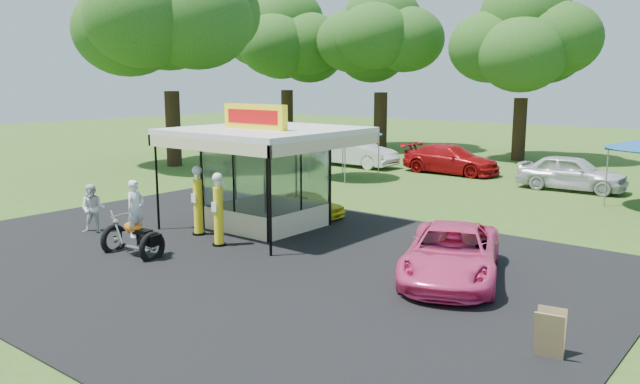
# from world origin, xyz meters

# --- Properties ---
(ground) EXTENTS (120.00, 120.00, 0.00)m
(ground) POSITION_xyz_m (0.00, 0.00, 0.00)
(ground) COLOR #36561B
(ground) RESTS_ON ground
(asphalt_apron) EXTENTS (20.00, 14.00, 0.04)m
(asphalt_apron) POSITION_xyz_m (0.00, 2.00, 0.02)
(asphalt_apron) COLOR black
(asphalt_apron) RESTS_ON ground
(gas_station_kiosk) EXTENTS (5.40, 5.40, 4.18)m
(gas_station_kiosk) POSITION_xyz_m (-2.00, 4.99, 1.78)
(gas_station_kiosk) COLOR white
(gas_station_kiosk) RESTS_ON ground
(gas_pump_left) EXTENTS (0.42, 0.42, 2.28)m
(gas_pump_left) POSITION_xyz_m (-2.96, 2.82, 1.09)
(gas_pump_left) COLOR black
(gas_pump_left) RESTS_ON ground
(gas_pump_right) EXTENTS (0.42, 0.42, 2.25)m
(gas_pump_right) POSITION_xyz_m (-1.44, 2.31, 1.08)
(gas_pump_right) COLOR black
(gas_pump_right) RESTS_ON ground
(motorcycle) EXTENTS (1.97, 1.07, 2.29)m
(motorcycle) POSITION_xyz_m (-2.47, 0.10, 0.89)
(motorcycle) COLOR black
(motorcycle) RESTS_ON ground
(spare_tires) EXTENTS (0.96, 0.60, 0.82)m
(spare_tires) POSITION_xyz_m (-3.54, 3.87, 0.40)
(spare_tires) COLOR black
(spare_tires) RESTS_ON ground
(a_frame_sign) EXTENTS (0.54, 0.54, 0.92)m
(a_frame_sign) POSITION_xyz_m (8.94, 0.77, 0.46)
(a_frame_sign) COLOR #593819
(a_frame_sign) RESTS_ON ground
(kiosk_car) EXTENTS (2.82, 1.13, 0.96)m
(kiosk_car) POSITION_xyz_m (-2.00, 7.20, 0.48)
(kiosk_car) COLOR yellow
(kiosk_car) RESTS_ON ground
(pink_sedan) EXTENTS (3.87, 5.32, 1.34)m
(pink_sedan) POSITION_xyz_m (5.46, 3.82, 0.67)
(pink_sedan) COLOR #EE4084
(pink_sedan) RESTS_ON ground
(spectator_west) EXTENTS (1.00, 0.98, 1.62)m
(spectator_west) POSITION_xyz_m (-5.92, 0.91, 0.81)
(spectator_west) COLOR white
(spectator_west) RESTS_ON ground
(bg_car_a) EXTENTS (5.05, 1.81, 1.66)m
(bg_car_a) POSITION_xyz_m (-8.51, 19.30, 0.83)
(bg_car_a) COLOR white
(bg_car_a) RESTS_ON ground
(bg_car_b) EXTENTS (5.31, 2.22, 1.53)m
(bg_car_b) POSITION_xyz_m (-2.91, 20.21, 0.77)
(bg_car_b) COLOR #AA0D10
(bg_car_b) RESTS_ON ground
(bg_car_c) EXTENTS (4.81, 2.11, 1.61)m
(bg_car_c) POSITION_xyz_m (3.77, 18.91, 0.81)
(bg_car_c) COLOR silver
(bg_car_c) RESTS_ON ground
(tent_west) EXTENTS (3.89, 3.89, 2.72)m
(tent_west) POSITION_xyz_m (-6.42, 15.32, 2.46)
(tent_west) COLOR gray
(tent_west) RESTS_ON ground
(oak_far_a) EXTENTS (9.83, 9.83, 11.66)m
(oak_far_a) POSITION_xyz_m (-20.64, 27.02, 7.42)
(oak_far_a) COLOR black
(oak_far_a) RESTS_ON ground
(oak_far_b) EXTENTS (9.44, 9.44, 11.26)m
(oak_far_b) POSITION_xyz_m (-12.58, 28.08, 7.19)
(oak_far_b) COLOR black
(oak_far_b) RESTS_ON ground
(oak_far_c) EXTENTS (9.24, 9.24, 10.89)m
(oak_far_c) POSITION_xyz_m (-2.23, 27.95, 6.91)
(oak_far_c) COLOR black
(oak_far_c) RESTS_ON ground
(oak_near) EXTENTS (11.08, 11.08, 12.75)m
(oak_near) POSITION_xyz_m (-16.95, 12.92, 7.99)
(oak_near) COLOR black
(oak_near) RESTS_ON ground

